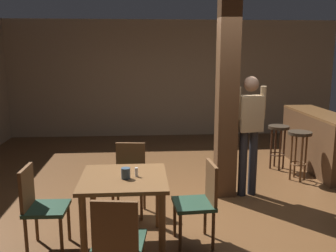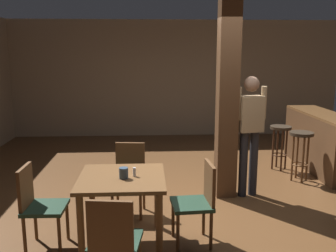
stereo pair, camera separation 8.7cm
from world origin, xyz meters
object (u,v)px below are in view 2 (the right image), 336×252
object	(u,v)px
bar_stool_near	(301,144)
bar_counter	(317,141)
napkin_cup	(124,173)
chair_north	(129,175)
chair_east	(199,199)
bar_stool_mid	(280,137)
dining_table	(122,189)
salt_shaker	(134,172)
chair_south	(114,239)
standing_person	(250,128)
chair_west	(38,203)

from	to	relation	value
bar_stool_near	bar_counter	bearing A→B (deg)	47.38
napkin_cup	chair_north	bearing A→B (deg)	89.38
chair_north	napkin_cup	bearing A→B (deg)	-90.62
chair_east	bar_stool_mid	xyz separation A→B (m)	(1.78, 2.52, 0.08)
dining_table	salt_shaker	world-z (taller)	salt_shaker
dining_table	chair_south	size ratio (longest dim) A/B	1.01
standing_person	bar_counter	size ratio (longest dim) A/B	0.85
chair_east	chair_north	distance (m)	1.15
chair_south	napkin_cup	world-z (taller)	chair_south
napkin_cup	standing_person	xyz separation A→B (m)	(1.69, 1.37, 0.18)
dining_table	bar_counter	xyz separation A→B (m)	(3.24, 2.46, -0.12)
chair_north	napkin_cup	world-z (taller)	chair_north
bar_counter	bar_stool_mid	xyz separation A→B (m)	(-0.64, 0.04, 0.07)
chair_south	chair_north	world-z (taller)	same
dining_table	chair_north	distance (m)	0.83
salt_shaker	bar_stool_mid	distance (m)	3.51
dining_table	napkin_cup	world-z (taller)	napkin_cup
bar_counter	bar_stool_near	xyz separation A→B (m)	(-0.52, -0.57, 0.10)
bar_counter	bar_stool_mid	bearing A→B (deg)	176.42
chair_east	salt_shaker	bearing A→B (deg)	177.94
chair_west	napkin_cup	distance (m)	0.95
bar_counter	salt_shaker	bearing A→B (deg)	-141.63
chair_south	napkin_cup	xyz separation A→B (m)	(0.04, 0.80, 0.32)
chair_south	chair_north	xyz separation A→B (m)	(0.05, 1.68, 0.00)
chair_west	bar_stool_mid	world-z (taller)	chair_west
dining_table	chair_west	size ratio (longest dim) A/B	1.01
chair_north	napkin_cup	distance (m)	0.94
chair_west	salt_shaker	bearing A→B (deg)	1.78
chair_east	chair_north	size ratio (longest dim) A/B	1.00
napkin_cup	salt_shaker	world-z (taller)	napkin_cup
chair_east	napkin_cup	bearing A→B (deg)	-177.48
dining_table	chair_west	bearing A→B (deg)	-177.92
dining_table	chair_south	distance (m)	0.87
chair_south	bar_counter	world-z (taller)	bar_counter
dining_table	salt_shaker	bearing A→B (deg)	-0.17
chair_south	dining_table	bearing A→B (deg)	88.86
bar_counter	bar_stool_near	size ratio (longest dim) A/B	2.52
chair_east	bar_stool_mid	size ratio (longest dim) A/B	1.14
salt_shaker	chair_south	bearing A→B (deg)	-99.95
chair_west	chair_east	size ratio (longest dim) A/B	1.00
chair_east	salt_shaker	distance (m)	0.75
chair_south	bar_stool_near	world-z (taller)	chair_south
chair_east	chair_south	bearing A→B (deg)	-134.98
chair_north	napkin_cup	size ratio (longest dim) A/B	7.79
dining_table	chair_south	xyz separation A→B (m)	(-0.02, -0.86, -0.12)
chair_south	chair_east	bearing A→B (deg)	45.02
chair_west	bar_stool_near	size ratio (longest dim) A/B	1.11
napkin_cup	salt_shaker	size ratio (longest dim) A/B	1.20
salt_shaker	standing_person	world-z (taller)	standing_person
bar_stool_mid	chair_east	bearing A→B (deg)	-125.24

